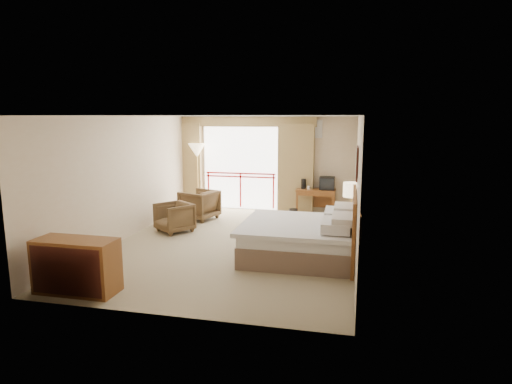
% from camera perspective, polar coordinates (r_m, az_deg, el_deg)
% --- Properties ---
extents(floor, '(7.00, 7.00, 0.00)m').
position_cam_1_polar(floor, '(9.28, -2.75, -6.82)').
color(floor, gray).
rests_on(floor, ground).
extents(ceiling, '(7.00, 7.00, 0.00)m').
position_cam_1_polar(ceiling, '(8.89, -2.90, 10.09)').
color(ceiling, white).
rests_on(ceiling, wall_back).
extents(wall_back, '(5.00, 0.00, 5.00)m').
position_cam_1_polar(wall_back, '(12.37, 1.53, 3.80)').
color(wall_back, '#C9B18F').
rests_on(wall_back, ground).
extents(wall_front, '(5.00, 0.00, 5.00)m').
position_cam_1_polar(wall_front, '(5.75, -12.20, -3.63)').
color(wall_front, '#C9B18F').
rests_on(wall_front, ground).
extents(wall_left, '(0.00, 7.00, 7.00)m').
position_cam_1_polar(wall_left, '(9.95, -16.85, 1.86)').
color(wall_left, '#C9B18F').
rests_on(wall_left, ground).
extents(wall_right, '(0.00, 7.00, 7.00)m').
position_cam_1_polar(wall_right, '(8.66, 13.33, 0.87)').
color(wall_right, '#C9B18F').
rests_on(wall_right, ground).
extents(balcony_door, '(2.40, 0.00, 2.40)m').
position_cam_1_polar(balcony_door, '(12.54, -2.09, 3.19)').
color(balcony_door, white).
rests_on(balcony_door, wall_back).
extents(balcony_railing, '(2.09, 0.03, 1.02)m').
position_cam_1_polar(balcony_railing, '(12.57, -2.10, 1.43)').
color(balcony_railing, '#B1110F').
rests_on(balcony_railing, wall_back).
extents(curtain_left, '(1.00, 0.26, 2.50)m').
position_cam_1_polar(curtain_left, '(12.93, -9.33, 3.50)').
color(curtain_left, olive).
rests_on(curtain_left, wall_back).
extents(curtain_right, '(1.00, 0.26, 2.50)m').
position_cam_1_polar(curtain_right, '(12.09, 5.35, 3.14)').
color(curtain_right, olive).
rests_on(curtain_right, wall_back).
extents(valance, '(4.40, 0.22, 0.28)m').
position_cam_1_polar(valance, '(12.36, -2.25, 9.37)').
color(valance, olive).
rests_on(valance, wall_back).
extents(hvac_vent, '(0.50, 0.04, 0.50)m').
position_cam_1_polar(hvac_vent, '(12.08, 7.64, 8.32)').
color(hvac_vent, silver).
rests_on(hvac_vent, wall_back).
extents(bed, '(2.13, 2.06, 0.97)m').
position_cam_1_polar(bed, '(8.33, 6.14, -6.13)').
color(bed, brown).
rests_on(bed, floor).
extents(headboard, '(0.06, 2.10, 1.30)m').
position_cam_1_polar(headboard, '(8.21, 12.88, -4.59)').
color(headboard, brown).
rests_on(headboard, wall_right).
extents(framed_art, '(0.04, 0.72, 0.60)m').
position_cam_1_polar(framed_art, '(8.00, 13.30, 3.76)').
color(framed_art, black).
rests_on(framed_art, wall_right).
extents(nightstand, '(0.46, 0.54, 0.61)m').
position_cam_1_polar(nightstand, '(9.54, 12.48, -4.68)').
color(nightstand, brown).
rests_on(nightstand, floor).
extents(table_lamp, '(0.37, 0.37, 0.66)m').
position_cam_1_polar(table_lamp, '(9.42, 12.66, 0.21)').
color(table_lamp, tan).
rests_on(table_lamp, nightstand).
extents(phone, '(0.23, 0.20, 0.09)m').
position_cam_1_polar(phone, '(9.31, 12.24, -2.82)').
color(phone, black).
rests_on(phone, nightstand).
extents(desk, '(1.08, 0.52, 0.71)m').
position_cam_1_polar(desk, '(12.01, 8.01, -0.34)').
color(desk, brown).
rests_on(desk, floor).
extents(tv, '(0.40, 0.32, 0.37)m').
position_cam_1_polar(tv, '(11.88, 9.47, 1.15)').
color(tv, black).
rests_on(tv, desk).
extents(coffee_maker, '(0.14, 0.14, 0.29)m').
position_cam_1_polar(coffee_maker, '(11.95, 6.35, 1.07)').
color(coffee_maker, black).
rests_on(coffee_maker, desk).
extents(cup, '(0.08, 0.08, 0.10)m').
position_cam_1_polar(cup, '(11.90, 7.03, 0.58)').
color(cup, white).
rests_on(cup, desk).
extents(wastebasket, '(0.25, 0.25, 0.28)m').
position_cam_1_polar(wastebasket, '(11.38, 4.98, -2.96)').
color(wastebasket, black).
rests_on(wastebasket, floor).
extents(armchair_far, '(1.08, 1.06, 0.78)m').
position_cam_1_polar(armchair_far, '(11.51, -7.52, -3.57)').
color(armchair_far, '#48341F').
rests_on(armchair_far, floor).
extents(armchair_near, '(1.05, 1.05, 0.69)m').
position_cam_1_polar(armchair_near, '(10.36, -10.78, -5.20)').
color(armchair_near, '#48341F').
rests_on(armchair_near, floor).
extents(side_table, '(0.45, 0.45, 0.50)m').
position_cam_1_polar(side_table, '(11.13, -10.60, -2.34)').
color(side_table, black).
rests_on(side_table, floor).
extents(book, '(0.24, 0.26, 0.02)m').
position_cam_1_polar(book, '(11.10, -10.62, -1.53)').
color(book, white).
rests_on(book, side_table).
extents(floor_lamp, '(0.49, 0.49, 1.92)m').
position_cam_1_polar(floor_lamp, '(12.55, -7.88, 5.20)').
color(floor_lamp, tan).
rests_on(floor_lamp, floor).
extents(dresser, '(1.27, 0.54, 0.84)m').
position_cam_1_polar(dresser, '(7.22, -22.84, -9.07)').
color(dresser, brown).
rests_on(dresser, floor).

